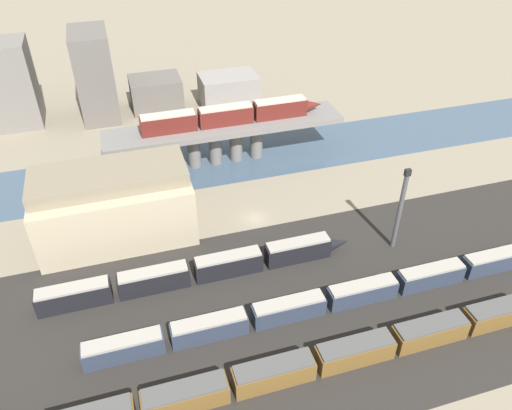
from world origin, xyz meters
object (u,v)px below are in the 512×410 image
at_px(train_yard_near, 242,382).
at_px(warehouse_building, 114,204).
at_px(signal_tower, 400,210).
at_px(train_yard_mid, 370,290).
at_px(train_yard_far, 199,271).
at_px(train_on_bridge, 232,115).

relative_size(train_yard_near, warehouse_building, 3.63).
relative_size(warehouse_building, signal_tower, 1.67).
xyz_separation_m(train_yard_mid, signal_tower, (10.00, 10.20, 6.46)).
xyz_separation_m(train_yard_near, signal_tower, (33.91, 20.21, 6.42)).
bearing_deg(warehouse_building, train_yard_far, -54.44).
bearing_deg(train_yard_mid, train_yard_far, 154.26).
xyz_separation_m(train_yard_mid, warehouse_building, (-36.79, 28.58, 4.79)).
bearing_deg(train_yard_far, train_yard_near, -87.24).
bearing_deg(signal_tower, train_yard_far, 176.99).
bearing_deg(train_on_bridge, train_yard_near, -103.74).
height_order(train_yard_near, signal_tower, signal_tower).
bearing_deg(train_on_bridge, train_yard_mid, -78.48).
height_order(train_yard_far, signal_tower, signal_tower).
bearing_deg(train_on_bridge, warehouse_building, -144.51).
bearing_deg(signal_tower, warehouse_building, 158.56).
relative_size(train_yard_mid, warehouse_building, 3.29).
bearing_deg(train_on_bridge, train_yard_far, -113.01).
relative_size(train_on_bridge, train_yard_near, 0.41).
bearing_deg(warehouse_building, train_yard_near, -71.53).
height_order(train_yard_far, warehouse_building, warehouse_building).
distance_m(train_on_bridge, train_yard_far, 40.02).
relative_size(train_yard_near, signal_tower, 6.05).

